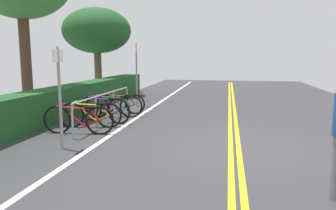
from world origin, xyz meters
TOP-DOWN VIEW (x-y plane):
  - ground_plane at (0.00, 0.00)m, footprint 37.78×10.19m
  - centre_line_yellow_inner at (0.00, -0.08)m, footprint 34.00×0.10m
  - centre_line_yellow_outer at (0.00, 0.08)m, footprint 34.00×0.10m
  - bike_lane_stripe_white at (0.00, 2.88)m, footprint 34.00×0.12m
  - bike_rack at (1.99, 3.58)m, footprint 4.02×0.05m
  - bicycle_0 at (0.54, 3.70)m, footprint 0.46×1.78m
  - bicycle_1 at (1.26, 3.72)m, footprint 0.46×1.67m
  - bicycle_2 at (1.98, 3.60)m, footprint 0.58×1.67m
  - bicycle_3 at (2.71, 3.58)m, footprint 0.63×1.67m
  - bicycle_4 at (3.40, 3.63)m, footprint 0.46×1.65m
  - sign_post_near at (-0.74, 3.44)m, footprint 0.36×0.06m
  - sign_post_far at (5.01, 3.52)m, footprint 0.36×0.10m
  - hedge_backdrop at (3.49, 5.20)m, footprint 12.97×0.82m
  - tree_far_right at (7.97, 6.28)m, footprint 3.18×3.18m

SIDE VIEW (x-z plane):
  - ground_plane at x=0.00m, z-range -0.05..0.00m
  - centre_line_yellow_inner at x=0.00m, z-range 0.00..0.00m
  - centre_line_yellow_outer at x=0.00m, z-range 0.00..0.00m
  - bike_lane_stripe_white at x=0.00m, z-range 0.00..0.00m
  - bicycle_4 at x=3.40m, z-range -0.02..0.67m
  - bicycle_1 at x=1.26m, z-range -0.02..0.69m
  - bicycle_3 at x=2.71m, z-range -0.02..0.70m
  - bicycle_0 at x=0.54m, z-range -0.02..0.71m
  - bicycle_2 at x=1.98m, z-range -0.02..0.75m
  - hedge_backdrop at x=3.49m, z-range 0.00..0.93m
  - bike_rack at x=1.99m, z-range 0.19..1.01m
  - sign_post_near at x=-0.74m, z-range 0.22..2.26m
  - sign_post_far at x=5.01m, z-range 0.23..2.56m
  - tree_far_right at x=7.97m, z-range 0.98..5.07m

